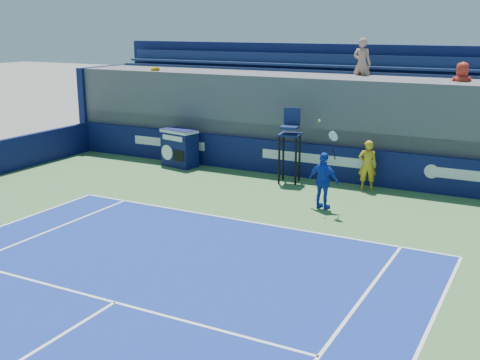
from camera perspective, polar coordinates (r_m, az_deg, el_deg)
The scene contains 6 objects.
ball_person at distance 19.45m, azimuth 11.99°, elevation 1.39°, with size 0.58×0.38×1.60m, color gold.
back_hoarding at distance 20.60m, azimuth 7.31°, elevation 1.72°, with size 20.40×0.21×1.20m.
match_clock at distance 22.33m, azimuth -5.75°, elevation 3.15°, with size 1.44×0.97×1.40m.
umpire_chair at distance 19.87m, azimuth 4.77°, elevation 4.05°, with size 0.81×0.81×2.48m.
tennis_player at distance 17.20m, azimuth 7.94°, elevation -0.07°, with size 1.02×0.59×2.57m.
stadium_seating at distance 22.27m, azimuth 9.27°, elevation 5.86°, with size 21.00×4.05×4.67m.
Camera 1 is at (7.00, -1.73, 5.15)m, focal length 45.00 mm.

